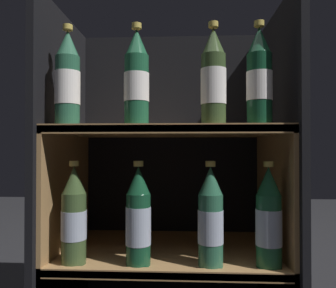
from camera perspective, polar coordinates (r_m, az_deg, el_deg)
fridge_back_wall at (r=1.22m, az=0.64°, el=-4.55°), size 0.69×0.02×0.99m
fridge_side_left at (r=1.08m, az=-17.92°, el=-5.01°), size 0.02×0.44×0.99m
fridge_side_right at (r=1.05m, az=18.80°, el=-5.12°), size 0.02×0.44×0.99m
shelf_lower at (r=1.06m, az=0.15°, el=-20.52°), size 0.65×0.40×0.28m
shelf_upper at (r=1.01m, az=0.16°, el=-7.73°), size 0.65×0.40×0.64m
bottle_upper_front_0 at (r=0.93m, az=-17.09°, el=10.41°), size 0.07×0.07×0.27m
bottle_upper_front_1 at (r=0.88m, az=-5.50°, el=11.01°), size 0.07×0.07×0.27m
bottle_upper_front_2 at (r=0.88m, az=7.91°, el=11.02°), size 0.07×0.07×0.27m
bottle_upper_front_3 at (r=0.90m, az=15.62°, el=10.87°), size 0.07×0.07×0.27m
bottle_lower_front_0 at (r=0.92m, az=-16.06°, el=-12.22°), size 0.07×0.07×0.27m
bottle_lower_front_1 at (r=0.88m, az=-5.19°, el=-12.84°), size 0.07×0.07×0.27m
bottle_lower_front_2 at (r=0.88m, az=7.42°, el=-12.87°), size 0.07×0.07×0.27m
bottle_lower_front_3 at (r=0.90m, az=17.13°, el=-12.54°), size 0.07×0.07×0.27m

